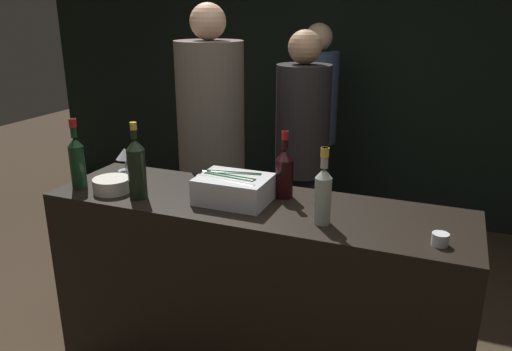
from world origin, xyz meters
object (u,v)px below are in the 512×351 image
(candle_votive, at_px, (440,239))
(person_in_hoodie, at_px, (316,120))
(ice_bin_with_bottles, at_px, (233,187))
(red_wine_bottle_tall, at_px, (284,171))
(person_blond_tee, at_px, (302,148))
(champagne_bottle, at_px, (137,167))
(wine_glass, at_px, (125,155))
(red_wine_bottle_burgundy, at_px, (77,160))
(person_grey_polo, at_px, (211,142))
(bowl_white, at_px, (112,185))
(rose_wine_bottle, at_px, (323,192))

(candle_votive, distance_m, person_in_hoodie, 2.27)
(ice_bin_with_bottles, height_order, person_in_hoodie, person_in_hoodie)
(red_wine_bottle_tall, bearing_deg, person_blond_tee, 101.92)
(champagne_bottle, bearing_deg, wine_glass, 133.43)
(red_wine_bottle_burgundy, height_order, person_grey_polo, person_grey_polo)
(ice_bin_with_bottles, bearing_deg, red_wine_bottle_burgundy, -171.62)
(red_wine_bottle_burgundy, distance_m, person_grey_polo, 0.90)
(ice_bin_with_bottles, xyz_separation_m, red_wine_bottle_burgundy, (-0.77, -0.11, 0.08))
(candle_votive, bearing_deg, ice_bin_with_bottles, 172.38)
(red_wine_bottle_tall, bearing_deg, wine_glass, 176.64)
(bowl_white, distance_m, red_wine_bottle_tall, 0.83)
(ice_bin_with_bottles, relative_size, red_wine_bottle_tall, 1.07)
(ice_bin_with_bottles, relative_size, bowl_white, 1.88)
(red_wine_bottle_burgundy, xyz_separation_m, person_blond_tee, (0.77, 1.22, -0.17))
(wine_glass, height_order, red_wine_bottle_burgundy, red_wine_bottle_burgundy)
(red_wine_bottle_tall, distance_m, person_blond_tee, 1.00)
(rose_wine_bottle, xyz_separation_m, person_blond_tee, (-0.44, 1.19, -0.16))
(red_wine_bottle_burgundy, bearing_deg, champagne_bottle, -1.52)
(red_wine_bottle_tall, height_order, person_blond_tee, person_blond_tee)
(champagne_bottle, bearing_deg, candle_votive, 0.11)
(rose_wine_bottle, bearing_deg, person_blond_tee, 110.47)
(bowl_white, bearing_deg, champagne_bottle, -7.75)
(wine_glass, bearing_deg, red_wine_bottle_burgundy, -99.03)
(bowl_white, distance_m, person_grey_polo, 0.84)
(champagne_bottle, relative_size, rose_wine_bottle, 1.12)
(champagne_bottle, xyz_separation_m, red_wine_bottle_tall, (0.62, 0.26, -0.02))
(champagne_bottle, distance_m, red_wine_bottle_burgundy, 0.35)
(person_in_hoodie, relative_size, person_grey_polo, 0.93)
(ice_bin_with_bottles, height_order, red_wine_bottle_burgundy, red_wine_bottle_burgundy)
(bowl_white, distance_m, candle_votive, 1.49)
(champagne_bottle, distance_m, person_blond_tee, 1.31)
(wine_glass, distance_m, candle_votive, 1.65)
(ice_bin_with_bottles, xyz_separation_m, wine_glass, (-0.72, 0.19, 0.02))
(red_wine_bottle_tall, height_order, person_grey_polo, person_grey_polo)
(rose_wine_bottle, distance_m, person_grey_polo, 1.23)
(person_blond_tee, relative_size, person_grey_polo, 0.92)
(person_blond_tee, bearing_deg, person_grey_polo, 49.70)
(person_blond_tee, bearing_deg, ice_bin_with_bottles, 101.83)
(person_in_hoodie, bearing_deg, ice_bin_with_bottles, -18.41)
(rose_wine_bottle, relative_size, red_wine_bottle_burgundy, 0.93)
(bowl_white, height_order, candle_votive, bowl_white)
(red_wine_bottle_tall, relative_size, person_blond_tee, 0.19)
(bowl_white, height_order, red_wine_bottle_tall, red_wine_bottle_tall)
(candle_votive, relative_size, person_in_hoodie, 0.04)
(person_in_hoodie, distance_m, person_grey_polo, 1.22)
(bowl_white, distance_m, rose_wine_bottle, 1.03)
(red_wine_bottle_tall, relative_size, person_in_hoodie, 0.18)
(wine_glass, relative_size, candle_votive, 2.02)
(champagne_bottle, height_order, red_wine_bottle_tall, champagne_bottle)
(ice_bin_with_bottles, bearing_deg, wine_glass, 165.02)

